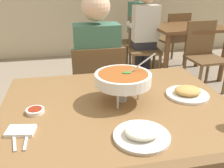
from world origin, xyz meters
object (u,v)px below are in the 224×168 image
object	(u,v)px
curry_bowl	(123,79)
sauce_dish	(35,111)
diner_main	(97,62)
rice_plate	(142,134)
patron_bg_left	(145,28)
patron_bg_middle	(139,23)
appetizer_plate	(187,93)
chair_bg_left	(144,44)
dining_table_main	(117,121)
dining_table_far	(186,35)
chair_diner_main	(98,89)
chair_bg_right	(203,52)
chair_bg_middle	(139,38)
chair_bg_corner	(174,36)

from	to	relation	value
curry_bowl	sauce_dish	bearing A→B (deg)	-175.04
diner_main	rice_plate	world-z (taller)	diner_main
diner_main	sauce_dish	world-z (taller)	diner_main
patron_bg_left	patron_bg_middle	distance (m)	0.46
curry_bowl	rice_plate	xyz separation A→B (m)	(-0.00, -0.35, -0.11)
diner_main	appetizer_plate	size ratio (longest dim) A/B	5.46
curry_bowl	chair_bg_left	xyz separation A→B (m)	(0.88, 2.22, -0.39)
rice_plate	patron_bg_left	xyz separation A→B (m)	(0.87, 2.55, -0.05)
dining_table_main	dining_table_far	distance (m)	2.65
dining_table_far	sauce_dish	bearing A→B (deg)	-132.04
rice_plate	chair_bg_left	xyz separation A→B (m)	(0.88, 2.56, -0.28)
dining_table_far	patron_bg_left	distance (m)	0.65
sauce_dish	patron_bg_left	world-z (taller)	patron_bg_left
sauce_dish	curry_bowl	bearing A→B (deg)	4.96
chair_diner_main	patron_bg_left	size ratio (longest dim) A/B	0.69
chair_diner_main	appetizer_plate	bearing A→B (deg)	-61.49
rice_plate	appetizer_plate	size ratio (longest dim) A/B	1.00
rice_plate	dining_table_main	bearing A→B (deg)	95.45
dining_table_far	patron_bg_middle	distance (m)	0.79
diner_main	chair_bg_right	distance (m)	1.80
chair_bg_right	chair_bg_middle	bearing A→B (deg)	120.10
dining_table_far	diner_main	bearing A→B (deg)	-138.49
sauce_dish	dining_table_far	size ratio (longest dim) A/B	0.09
chair_bg_left	chair_bg_middle	distance (m)	0.44
chair_bg_middle	chair_bg_corner	xyz separation A→B (m)	(0.63, -0.00, 0.00)
dining_table_far	chair_bg_middle	bearing A→B (deg)	137.56
appetizer_plate	chair_bg_corner	world-z (taller)	chair_bg_corner
curry_bowl	patron_bg_middle	bearing A→B (deg)	70.89
patron_bg_middle	patron_bg_left	bearing A→B (deg)	-96.56
chair_bg_right	patron_bg_left	world-z (taller)	patron_bg_left
patron_bg_left	chair_diner_main	bearing A→B (deg)	-121.71
chair_bg_corner	sauce_dish	bearing A→B (deg)	-126.87
diner_main	patron_bg_middle	world-z (taller)	same
curry_bowl	patron_bg_left	xyz separation A→B (m)	(0.87, 2.20, -0.15)
chair_bg_left	patron_bg_left	xyz separation A→B (m)	(-0.01, -0.01, 0.24)
diner_main	chair_bg_corner	distance (m)	2.48
appetizer_plate	chair_bg_left	bearing A→B (deg)	77.39
chair_bg_left	patron_bg_middle	xyz separation A→B (m)	(0.05, 0.44, 0.24)
sauce_dish	chair_bg_right	bearing A→B (deg)	40.73
dining_table_main	chair_bg_right	world-z (taller)	chair_bg_right
chair_bg_middle	chair_diner_main	bearing A→B (deg)	-116.89
appetizer_plate	dining_table_far	size ratio (longest dim) A/B	0.24
dining_table_far	chair_bg_left	size ratio (longest dim) A/B	1.11
chair_bg_right	patron_bg_left	size ratio (longest dim) A/B	0.69
diner_main	dining_table_far	world-z (taller)	diner_main
sauce_dish	patron_bg_left	distance (m)	2.61
rice_plate	chair_bg_right	size ratio (longest dim) A/B	0.27
chair_bg_right	patron_bg_middle	size ratio (longest dim) A/B	0.69
chair_bg_left	patron_bg_middle	size ratio (longest dim) A/B	0.69
chair_bg_left	diner_main	bearing A→B (deg)	-122.27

